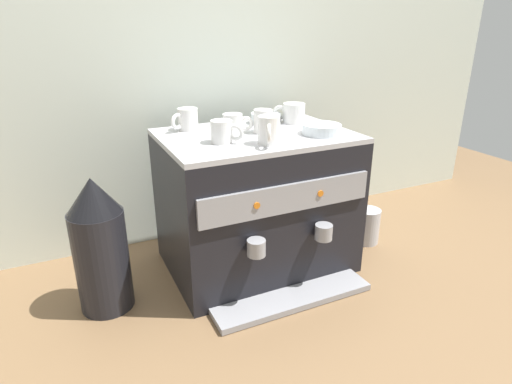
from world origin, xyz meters
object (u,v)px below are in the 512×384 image
(ceramic_cup_0, at_px, (264,121))
(ceramic_cup_2, at_px, (234,124))
(ceramic_bowl_1, at_px, (266,118))
(milk_pitcher, at_px, (367,226))
(ceramic_cup_4, at_px, (187,119))
(ceramic_bowl_0, at_px, (321,129))
(espresso_machine, at_px, (257,202))
(ceramic_cup_5, at_px, (293,113))
(ceramic_cup_1, at_px, (223,132))
(ceramic_cup_3, at_px, (269,131))
(coffee_grinder, at_px, (100,246))

(ceramic_cup_0, height_order, ceramic_cup_2, ceramic_cup_0)
(ceramic_cup_0, distance_m, ceramic_cup_2, 0.10)
(ceramic_bowl_1, relative_size, milk_pitcher, 0.77)
(ceramic_cup_4, relative_size, ceramic_bowl_0, 0.80)
(ceramic_cup_0, relative_size, ceramic_bowl_1, 0.90)
(espresso_machine, relative_size, ceramic_bowl_1, 5.73)
(ceramic_bowl_0, bearing_deg, ceramic_cup_5, 89.69)
(ceramic_cup_4, distance_m, milk_pitcher, 0.83)
(ceramic_cup_0, xyz_separation_m, ceramic_cup_1, (-0.17, -0.06, -0.00))
(ceramic_cup_3, xyz_separation_m, coffee_grinder, (-0.51, 0.10, -0.32))
(ceramic_cup_2, distance_m, ceramic_cup_5, 0.27)
(espresso_machine, relative_size, ceramic_cup_1, 6.98)
(ceramic_cup_5, relative_size, ceramic_bowl_1, 0.99)
(ceramic_bowl_0, bearing_deg, ceramic_cup_1, 173.79)
(ceramic_cup_1, distance_m, ceramic_bowl_0, 0.33)
(ceramic_cup_2, height_order, ceramic_bowl_1, ceramic_cup_2)
(espresso_machine, distance_m, ceramic_cup_5, 0.35)
(ceramic_cup_0, bearing_deg, milk_pitcher, -5.84)
(ceramic_cup_5, height_order, milk_pitcher, ceramic_cup_5)
(ceramic_cup_1, bearing_deg, ceramic_cup_4, 103.50)
(ceramic_cup_3, xyz_separation_m, ceramic_bowl_0, (0.22, 0.04, -0.03))
(ceramic_cup_4, height_order, ceramic_bowl_1, ceramic_cup_4)
(ceramic_cup_1, xyz_separation_m, ceramic_cup_4, (-0.05, 0.21, 0.00))
(ceramic_cup_2, height_order, milk_pitcher, ceramic_cup_2)
(ceramic_cup_1, height_order, ceramic_cup_2, ceramic_cup_1)
(ceramic_cup_5, height_order, coffee_grinder, ceramic_cup_5)
(ceramic_cup_2, height_order, coffee_grinder, ceramic_cup_2)
(milk_pitcher, bearing_deg, coffee_grinder, 179.29)
(ceramic_cup_0, relative_size, ceramic_cup_1, 1.10)
(milk_pitcher, bearing_deg, ceramic_cup_1, -178.66)
(espresso_machine, bearing_deg, ceramic_cup_0, -0.76)
(ceramic_cup_0, distance_m, ceramic_cup_3, 0.14)
(ceramic_cup_0, bearing_deg, ceramic_cup_2, 160.96)
(ceramic_cup_2, bearing_deg, ceramic_cup_4, 137.57)
(ceramic_cup_4, bearing_deg, ceramic_bowl_0, -32.34)
(espresso_machine, height_order, ceramic_cup_5, ceramic_cup_5)
(ceramic_cup_1, bearing_deg, ceramic_bowl_1, 38.29)
(ceramic_bowl_0, bearing_deg, milk_pitcher, 10.23)
(espresso_machine, height_order, ceramic_bowl_1, ceramic_bowl_1)
(espresso_machine, xyz_separation_m, milk_pitcher, (0.47, -0.05, -0.17))
(milk_pitcher, bearing_deg, ceramic_bowl_1, 154.62)
(ceramic_cup_1, distance_m, ceramic_cup_2, 0.12)
(ceramic_cup_3, relative_size, milk_pitcher, 0.74)
(ceramic_cup_0, height_order, ceramic_cup_3, ceramic_cup_3)
(ceramic_cup_1, xyz_separation_m, ceramic_cup_3, (0.12, -0.08, 0.01))
(ceramic_cup_5, distance_m, milk_pitcher, 0.55)
(ceramic_bowl_1, bearing_deg, ceramic_cup_1, -141.71)
(ceramic_cup_5, relative_size, coffee_grinder, 0.25)
(espresso_machine, bearing_deg, ceramic_cup_5, 26.46)
(ceramic_cup_4, height_order, coffee_grinder, ceramic_cup_4)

